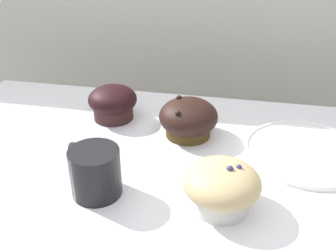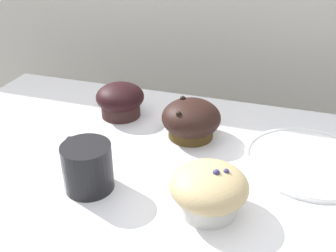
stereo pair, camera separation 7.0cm
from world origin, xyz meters
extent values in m
cube|color=beige|center=(0.00, 0.60, 0.90)|extent=(3.20, 0.10, 1.80)
cylinder|color=#433215|center=(0.00, 0.14, 0.97)|extent=(0.09, 0.09, 0.04)
ellipsoid|color=black|center=(0.00, 0.14, 0.99)|extent=(0.11, 0.11, 0.07)
sphere|color=black|center=(-0.02, 0.15, 1.02)|extent=(0.01, 0.01, 0.01)
sphere|color=black|center=(-0.01, 0.10, 1.02)|extent=(0.01, 0.01, 0.01)
cylinder|color=silver|center=(0.08, -0.06, 0.97)|extent=(0.08, 0.08, 0.04)
ellipsoid|color=tan|center=(0.08, -0.06, 0.99)|extent=(0.11, 0.11, 0.06)
sphere|color=navy|center=(0.10, -0.05, 1.02)|extent=(0.01, 0.01, 0.01)
sphere|color=navy|center=(0.09, -0.06, 1.02)|extent=(0.01, 0.01, 0.01)
cylinder|color=#361E1E|center=(-0.16, 0.18, 0.97)|extent=(0.08, 0.08, 0.04)
ellipsoid|color=black|center=(-0.16, 0.18, 0.99)|extent=(0.10, 0.10, 0.06)
cylinder|color=black|center=(-0.11, -0.06, 0.99)|extent=(0.08, 0.08, 0.08)
torus|color=black|center=(-0.16, -0.03, 0.99)|extent=(0.04, 0.03, 0.04)
cylinder|color=black|center=(-0.11, -0.06, 1.02)|extent=(0.07, 0.07, 0.01)
cylinder|color=white|center=(0.22, 0.11, 0.95)|extent=(0.22, 0.22, 0.01)
torus|color=white|center=(0.22, 0.11, 0.96)|extent=(0.22, 0.22, 0.01)
camera|label=1|loc=(0.09, -0.51, 1.34)|focal=42.00mm
camera|label=2|loc=(0.16, -0.49, 1.34)|focal=42.00mm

